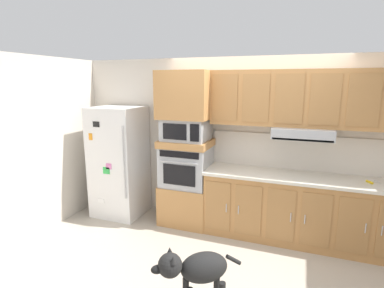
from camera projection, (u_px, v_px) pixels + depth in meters
ground_plane at (233, 258)px, 3.72m from camera, size 9.60×9.60×0.00m
back_kitchen_wall at (251, 143)px, 4.49m from camera, size 6.20×0.12×2.50m
side_panel_left at (48, 144)px, 4.41m from camera, size 0.12×7.10×2.50m
refrigerator at (119, 161)px, 4.86m from camera, size 0.76×0.73×1.76m
oven_base_cabinet at (187, 203)px, 4.65m from camera, size 0.74×0.62×0.60m
built_in_oven at (186, 166)px, 4.53m from camera, size 0.70×0.62×0.60m
appliance_mid_shelf at (186, 143)px, 4.46m from camera, size 0.74×0.62×0.10m
microwave at (186, 129)px, 4.42m from camera, size 0.64×0.54×0.32m
appliance_upper_cabinet at (186, 95)px, 4.32m from camera, size 0.74×0.62×0.68m
lower_cabinet_run at (315, 212)px, 4.00m from camera, size 2.93×0.63×0.88m
countertop_slab at (318, 179)px, 3.91m from camera, size 2.97×0.64×0.04m
backsplash_panel at (318, 154)px, 4.12m from camera, size 2.97×0.02×0.50m
upper_cabinet_with_hood at (323, 101)px, 3.82m from camera, size 2.93×0.48×0.88m
screwdriver at (370, 182)px, 3.69m from camera, size 0.17×0.16×0.03m
dog at (196, 270)px, 2.73m from camera, size 0.73×0.56×0.68m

